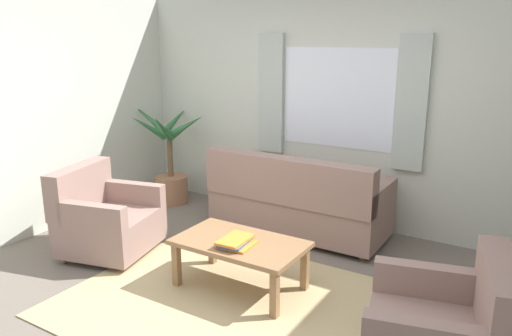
% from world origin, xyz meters
% --- Properties ---
extents(ground_plane, '(6.24, 6.24, 0.00)m').
position_xyz_m(ground_plane, '(0.00, 0.00, 0.00)').
color(ground_plane, '#6B6056').
extents(wall_back, '(5.32, 0.12, 2.60)m').
position_xyz_m(wall_back, '(0.00, 2.26, 1.30)').
color(wall_back, beige).
rests_on(wall_back, ground_plane).
extents(wall_left, '(0.12, 4.40, 2.60)m').
position_xyz_m(wall_left, '(-2.66, 0.00, 1.30)').
color(wall_left, beige).
rests_on(wall_left, ground_plane).
extents(window_with_curtains, '(1.98, 0.07, 1.40)m').
position_xyz_m(window_with_curtains, '(0.00, 2.18, 1.45)').
color(window_with_curtains, white).
extents(area_rug, '(2.53, 2.09, 0.01)m').
position_xyz_m(area_rug, '(0.00, 0.00, 0.01)').
color(area_rug, tan).
rests_on(area_rug, ground_plane).
extents(couch, '(1.90, 0.82, 0.92)m').
position_xyz_m(couch, '(-0.17, 1.60, 0.37)').
color(couch, gray).
rests_on(couch, ground_plane).
extents(armchair_left, '(1.00, 1.01, 0.88)m').
position_xyz_m(armchair_left, '(-1.59, 0.18, 0.35)').
color(armchair_left, gray).
rests_on(armchair_left, ground_plane).
extents(armchair_right, '(0.99, 1.01, 0.88)m').
position_xyz_m(armchair_right, '(1.73, -0.12, 0.35)').
color(armchair_right, gray).
rests_on(armchair_right, ground_plane).
extents(coffee_table, '(1.10, 0.64, 0.44)m').
position_xyz_m(coffee_table, '(-0.03, 0.27, 0.38)').
color(coffee_table, olive).
rests_on(coffee_table, ground_plane).
extents(book_stack_on_table, '(0.30, 0.35, 0.06)m').
position_xyz_m(book_stack_on_table, '(-0.01, 0.17, 0.47)').
color(book_stack_on_table, orange).
rests_on(book_stack_on_table, coffee_table).
extents(potted_plant, '(1.14, 1.09, 1.29)m').
position_xyz_m(potted_plant, '(-2.09, 1.73, 0.48)').
color(potted_plant, '#9E6B4C').
rests_on(potted_plant, ground_plane).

